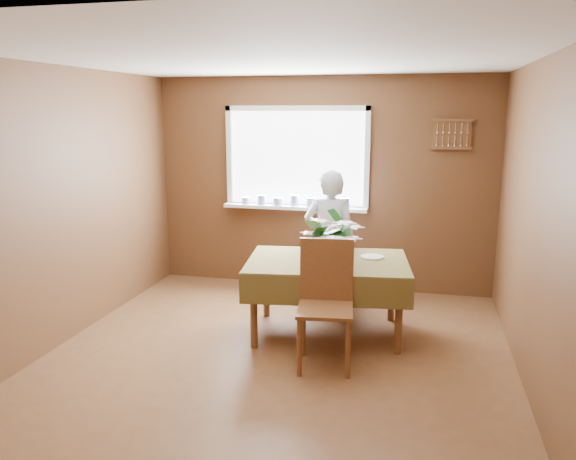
% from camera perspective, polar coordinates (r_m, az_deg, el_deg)
% --- Properties ---
extents(floor, '(4.50, 4.50, 0.00)m').
position_cam_1_polar(floor, '(4.89, -1.55, -13.48)').
color(floor, brown).
rests_on(floor, ground).
extents(ceiling, '(4.50, 4.50, 0.00)m').
position_cam_1_polar(ceiling, '(4.43, -1.74, 17.17)').
color(ceiling, white).
rests_on(ceiling, wall_back).
extents(wall_back, '(4.00, 0.00, 4.00)m').
position_cam_1_polar(wall_back, '(6.66, 3.43, 4.66)').
color(wall_back, brown).
rests_on(wall_back, floor).
extents(wall_front, '(4.00, 0.00, 4.00)m').
position_cam_1_polar(wall_front, '(2.47, -15.58, -8.70)').
color(wall_front, brown).
rests_on(wall_front, floor).
extents(wall_left, '(0.00, 4.50, 4.50)m').
position_cam_1_polar(wall_left, '(5.37, -22.74, 1.94)').
color(wall_left, brown).
rests_on(wall_left, floor).
extents(wall_right, '(0.00, 4.50, 4.50)m').
position_cam_1_polar(wall_right, '(4.42, 24.25, -0.18)').
color(wall_right, brown).
rests_on(wall_right, floor).
extents(window_assembly, '(1.72, 0.20, 1.22)m').
position_cam_1_polar(window_assembly, '(6.65, 0.82, 5.48)').
color(window_assembly, white).
rests_on(window_assembly, wall_back).
extents(spoon_rack, '(0.44, 0.05, 0.33)m').
position_cam_1_polar(spoon_rack, '(6.48, 16.34, 9.32)').
color(spoon_rack, brown).
rests_on(spoon_rack, wall_back).
extents(dining_table, '(1.62, 1.21, 0.74)m').
position_cam_1_polar(dining_table, '(5.31, 4.02, -3.99)').
color(dining_table, brown).
rests_on(dining_table, floor).
extents(chair_far, '(0.46, 0.46, 0.95)m').
position_cam_1_polar(chair_far, '(6.13, 4.69, -2.99)').
color(chair_far, brown).
rests_on(chair_far, floor).
extents(chair_near, '(0.51, 0.51, 1.05)m').
position_cam_1_polar(chair_near, '(4.73, 3.85, -6.94)').
color(chair_near, brown).
rests_on(chair_near, floor).
extents(seated_woman, '(0.57, 0.38, 1.51)m').
position_cam_1_polar(seated_woman, '(5.95, 4.27, -1.09)').
color(seated_woman, white).
rests_on(seated_woman, floor).
extents(flower_bouquet, '(0.51, 0.51, 0.44)m').
position_cam_1_polar(flower_bouquet, '(5.03, 4.41, -0.54)').
color(flower_bouquet, white).
rests_on(flower_bouquet, dining_table).
extents(side_plate, '(0.24, 0.24, 0.01)m').
position_cam_1_polar(side_plate, '(5.43, 8.55, -2.71)').
color(side_plate, white).
rests_on(side_plate, dining_table).
extents(table_knife, '(0.04, 0.21, 0.00)m').
position_cam_1_polar(table_knife, '(5.12, 5.50, -3.49)').
color(table_knife, silver).
rests_on(table_knife, dining_table).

